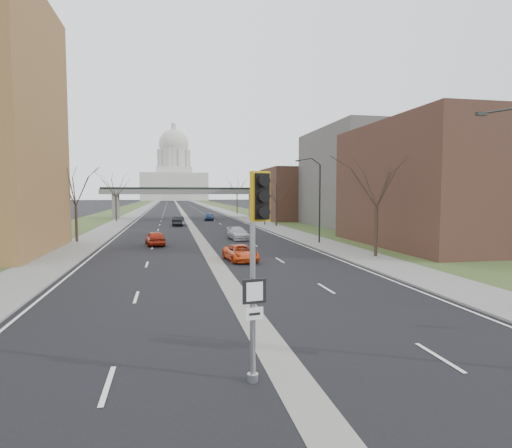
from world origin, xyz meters
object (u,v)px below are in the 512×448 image
object	(u,v)px
signal_pole_median	(257,238)
car_right_far	(209,217)
car_left_near	(155,238)
car_right_mid	(238,234)
car_left_far	(178,221)
car_right_near	(241,253)

from	to	relation	value
signal_pole_median	car_right_far	bearing A→B (deg)	76.83
car_left_near	car_right_mid	distance (m)	9.67
car_left_far	signal_pole_median	bearing A→B (deg)	96.79
signal_pole_median	car_right_near	xyz separation A→B (m)	(3.05, 21.30, -3.42)
car_right_mid	car_right_near	bearing A→B (deg)	-104.64
signal_pole_median	car_right_mid	xyz separation A→B (m)	(5.25, 36.30, -3.36)
car_right_near	car_right_far	distance (m)	49.78
car_right_mid	car_right_far	xyz separation A→B (m)	(-0.12, 34.73, 0.06)
car_left_far	car_right_mid	world-z (taller)	car_left_far
car_left_near	car_left_far	bearing A→B (deg)	-103.25
car_left_far	car_left_near	bearing A→B (deg)	89.77
signal_pole_median	car_left_far	distance (m)	58.84
car_left_near	car_right_mid	xyz separation A→B (m)	(8.98, 3.59, -0.06)
car_left_far	car_right_near	distance (m)	37.66
car_left_near	car_left_far	world-z (taller)	car_left_far
signal_pole_median	car_left_far	world-z (taller)	signal_pole_median
car_left_near	car_right_near	xyz separation A→B (m)	(6.78, -11.42, -0.12)
signal_pole_median	car_right_far	distance (m)	71.30
car_left_far	car_right_near	bearing A→B (deg)	101.96
car_right_near	car_right_mid	world-z (taller)	car_right_mid
car_left_near	car_left_far	xyz separation A→B (m)	(2.78, 26.03, 0.03)
car_left_near	car_right_mid	world-z (taller)	car_left_near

